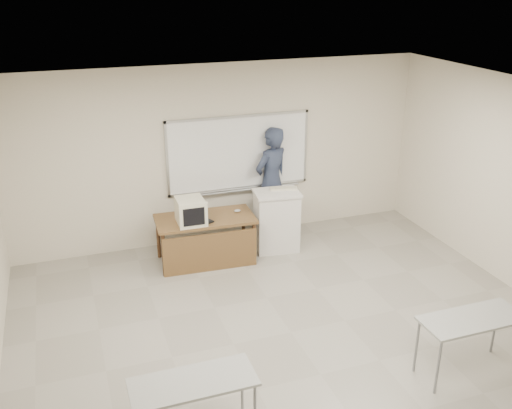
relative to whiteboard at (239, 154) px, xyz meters
name	(u,v)px	position (x,y,z in m)	size (l,w,h in m)	color
floor	(321,375)	(-0.30, -3.97, -1.49)	(7.00, 8.00, 0.01)	gray
whiteboard	(239,154)	(0.00, 0.00, 0.00)	(2.48, 0.10, 1.31)	white
student_desks	(388,406)	(-0.30, -5.32, -0.81)	(4.40, 2.20, 0.73)	gray
instructor_desk	(207,231)	(-0.82, -0.89, -0.92)	(1.54, 0.77, 0.75)	brown
podium	(276,221)	(0.39, -0.77, -0.97)	(0.73, 0.53, 1.02)	beige
crt_monitor	(191,211)	(-1.07, -0.91, -0.54)	(0.43, 0.48, 0.41)	beige
laptop	(201,218)	(-0.92, -0.91, -0.67)	(0.32, 0.30, 0.24)	black
mouse	(237,211)	(-0.27, -0.73, -0.71)	(0.11, 0.07, 0.04)	#9C9FA3
keyboard	(284,188)	(0.54, -0.69, -0.45)	(0.45, 0.15, 0.02)	beige
presenter	(271,181)	(0.55, -0.10, -0.52)	(0.70, 0.46, 1.92)	black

